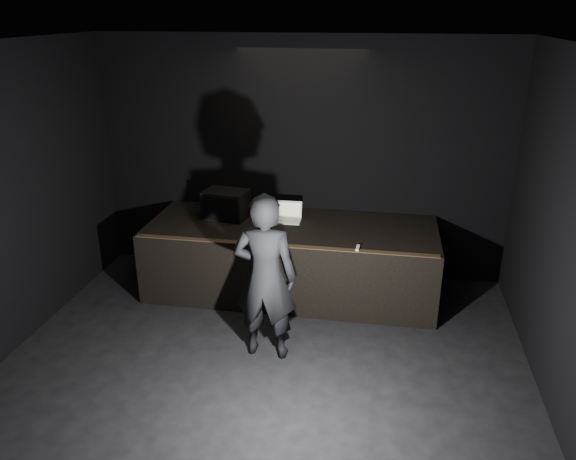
# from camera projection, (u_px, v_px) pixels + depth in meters

# --- Properties ---
(ground) EXTENTS (7.00, 7.00, 0.00)m
(ground) POSITION_uv_depth(u_px,v_px,m) (245.00, 415.00, 5.64)
(ground) COLOR black
(ground) RESTS_ON ground
(room_walls) EXTENTS (6.10, 7.10, 3.52)m
(room_walls) POSITION_uv_depth(u_px,v_px,m) (239.00, 228.00, 4.89)
(room_walls) COLOR black
(room_walls) RESTS_ON ground
(stage_riser) EXTENTS (4.00, 1.50, 1.00)m
(stage_riser) POSITION_uv_depth(u_px,v_px,m) (291.00, 259.00, 7.95)
(stage_riser) COLOR black
(stage_riser) RESTS_ON ground
(riser_lip) EXTENTS (3.92, 0.10, 0.01)m
(riser_lip) POSITION_uv_depth(u_px,v_px,m) (282.00, 245.00, 7.12)
(riser_lip) COLOR brown
(riser_lip) RESTS_ON stage_riser
(stage_monitor) EXTENTS (0.66, 0.52, 0.40)m
(stage_monitor) POSITION_uv_depth(u_px,v_px,m) (226.00, 204.00, 8.00)
(stage_monitor) COLOR black
(stage_monitor) RESTS_ON stage_riser
(cable) EXTENTS (0.80, 0.13, 0.02)m
(cable) POSITION_uv_depth(u_px,v_px,m) (219.00, 207.00, 8.50)
(cable) COLOR black
(cable) RESTS_ON stage_riser
(laptop) EXTENTS (0.37, 0.33, 0.25)m
(laptop) POSITION_uv_depth(u_px,v_px,m) (288.00, 216.00, 7.96)
(laptop) COLOR white
(laptop) RESTS_ON stage_riser
(beer_can) EXTENTS (0.07, 0.07, 0.17)m
(beer_can) POSITION_uv_depth(u_px,v_px,m) (266.00, 223.00, 7.64)
(beer_can) COLOR silver
(beer_can) RESTS_ON stage_riser
(plastic_cup) EXTENTS (0.09, 0.09, 0.11)m
(plastic_cup) POSITION_uv_depth(u_px,v_px,m) (285.00, 213.00, 8.07)
(plastic_cup) COLOR white
(plastic_cup) RESTS_ON stage_riser
(wii_remote) EXTENTS (0.05, 0.17, 0.03)m
(wii_remote) POSITION_uv_depth(u_px,v_px,m) (358.00, 248.00, 7.01)
(wii_remote) COLOR white
(wii_remote) RESTS_ON stage_riser
(person) EXTENTS (0.73, 0.48, 1.98)m
(person) POSITION_uv_depth(u_px,v_px,m) (265.00, 277.00, 6.31)
(person) COLOR black
(person) RESTS_ON ground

